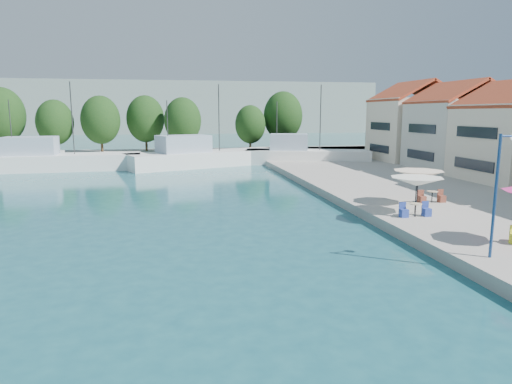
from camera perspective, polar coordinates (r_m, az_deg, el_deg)
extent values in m
cube|color=#A6A096|center=(68.60, -12.69, 4.53)|extent=(90.00, 16.00, 0.60)
cube|color=gray|center=(163.17, -19.42, 9.88)|extent=(180.00, 40.00, 16.00)
cube|color=gray|center=(186.84, 3.67, 9.73)|extent=(140.00, 40.00, 12.00)
cube|color=beige|center=(52.29, 23.80, 6.52)|extent=(8.00, 8.50, 7.00)
pyramid|color=#B85329|center=(52.33, 24.22, 12.32)|extent=(8.40, 8.80, 1.80)
cube|color=#F2DEC2|center=(59.94, 18.99, 7.38)|extent=(8.60, 8.50, 7.50)
pyramid|color=#B85329|center=(60.01, 19.29, 12.68)|extent=(9.00, 8.80, 1.80)
cube|color=white|center=(56.05, -23.50, 3.22)|extent=(18.31, 5.58, 2.20)
cube|color=#96A7BA|center=(56.43, -26.37, 5.20)|extent=(5.60, 3.88, 2.00)
cylinder|color=#2D2D2D|center=(55.46, -22.01, 8.55)|extent=(0.12, 0.12, 8.00)
cylinder|color=#2D2D2D|center=(56.77, -28.32, 7.09)|extent=(0.10, 0.10, 6.00)
cube|color=white|center=(55.88, -6.31, 3.96)|extent=(19.49, 11.68, 2.20)
cube|color=#96A7BA|center=(54.52, -9.06, 5.97)|extent=(6.71, 5.66, 2.00)
cylinder|color=#2D2D2D|center=(56.45, -4.66, 9.23)|extent=(0.12, 0.12, 8.00)
cylinder|color=#2D2D2D|center=(53.70, -11.00, 7.99)|extent=(0.10, 0.10, 6.00)
cube|color=white|center=(57.78, 6.41, 4.15)|extent=(15.90, 8.08, 2.20)
cube|color=#96A7BA|center=(57.63, 4.14, 6.27)|extent=(5.29, 4.23, 2.00)
cylinder|color=#2D2D2D|center=(57.55, 8.06, 9.18)|extent=(0.12, 0.12, 8.00)
cylinder|color=#2D2D2D|center=(57.59, 2.62, 8.27)|extent=(0.10, 0.10, 6.00)
cylinder|color=#3F2B19|center=(76.04, -28.97, 5.86)|extent=(0.36, 0.36, 4.21)
ellipsoid|color=#113613|center=(75.95, -29.18, 8.39)|extent=(6.40, 6.40, 8.00)
cylinder|color=#3F2B19|center=(72.49, -23.70, 5.81)|extent=(0.36, 0.36, 3.42)
ellipsoid|color=#113613|center=(72.38, -23.85, 7.97)|extent=(5.20, 5.20, 6.50)
cylinder|color=#3F2B19|center=(70.75, -18.72, 6.15)|extent=(0.36, 0.36, 3.68)
ellipsoid|color=#113613|center=(70.65, -18.85, 8.53)|extent=(5.59, 5.59, 6.99)
cylinder|color=#3F2B19|center=(72.65, -13.56, 6.50)|extent=(0.36, 0.36, 3.75)
ellipsoid|color=#113613|center=(72.55, -13.66, 8.87)|extent=(5.70, 5.70, 7.13)
cylinder|color=#3F2B19|center=(69.45, -9.08, 6.45)|extent=(0.36, 0.36, 3.59)
ellipsoid|color=#113613|center=(69.34, -9.15, 8.82)|extent=(5.46, 5.46, 6.83)
cylinder|color=#3F2B19|center=(71.17, -0.72, 6.45)|extent=(0.36, 0.36, 3.10)
ellipsoid|color=#113613|center=(71.06, -0.72, 8.45)|extent=(4.72, 4.72, 5.89)
cylinder|color=#3F2B19|center=(73.78, 3.37, 6.93)|extent=(0.36, 0.36, 4.08)
ellipsoid|color=#113613|center=(73.69, 3.39, 9.47)|extent=(6.20, 6.20, 7.74)
cylinder|color=black|center=(28.06, 19.35, -0.40)|extent=(0.06, 0.06, 2.13)
cone|color=white|center=(27.94, 19.44, 1.24)|extent=(3.04, 3.04, 0.50)
cylinder|color=black|center=(30.90, 19.55, 0.54)|extent=(0.06, 0.06, 2.18)
cone|color=#F7DDC0|center=(30.79, 19.64, 2.09)|extent=(3.18, 3.18, 0.50)
cylinder|color=black|center=(27.27, 19.30, -2.17)|extent=(0.06, 0.06, 0.74)
cylinder|color=tan|center=(27.20, 19.34, -1.41)|extent=(0.70, 0.70, 0.04)
cube|color=#253C96|center=(27.65, 20.54, -2.38)|extent=(0.42, 0.42, 0.46)
cube|color=#253C96|center=(26.96, 17.99, -2.54)|extent=(0.42, 0.42, 0.46)
cylinder|color=black|center=(31.91, 21.14, -0.59)|extent=(0.06, 0.06, 0.74)
cylinder|color=tan|center=(31.85, 21.18, 0.06)|extent=(0.70, 0.70, 0.04)
cube|color=brown|center=(32.31, 22.19, -0.79)|extent=(0.42, 0.42, 0.46)
cube|color=brown|center=(31.58, 20.04, -0.89)|extent=(0.42, 0.42, 0.46)
cylinder|color=navy|center=(20.46, 27.72, -0.55)|extent=(0.12, 0.12, 5.00)
cylinder|color=navy|center=(20.52, 29.01, 6.14)|extent=(0.80, 0.23, 0.08)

